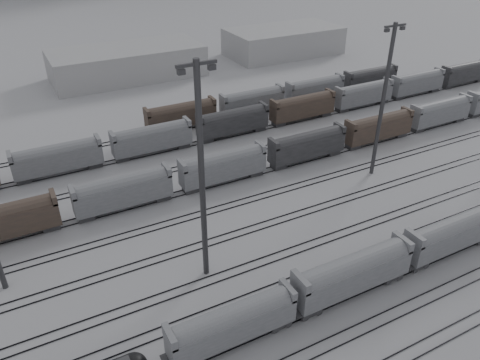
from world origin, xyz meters
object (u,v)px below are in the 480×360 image
hopper_car_b (353,272)px  light_mast_c (202,173)px  hopper_car_c (453,232)px  hopper_car_a (232,323)px

hopper_car_b → light_mast_c: bearing=139.9°
hopper_car_b → hopper_car_c: 16.87m
hopper_car_b → hopper_car_a: bearing=180.0°
hopper_car_a → hopper_car_b: hopper_car_b is taller
hopper_car_a → light_mast_c: size_ratio=0.52×
hopper_car_c → light_mast_c: 34.67m
hopper_car_a → light_mast_c: 16.51m
hopper_car_c → light_mast_c: size_ratio=0.55×
hopper_car_c → hopper_car_b: bearing=180.0°
hopper_car_c → light_mast_c: (-30.64, 11.61, 11.33)m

